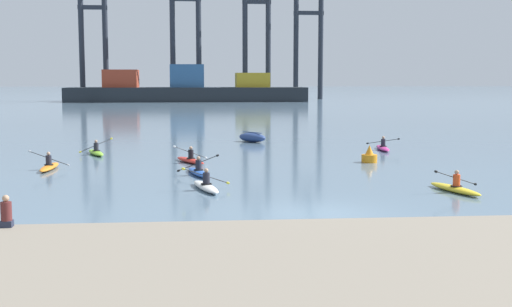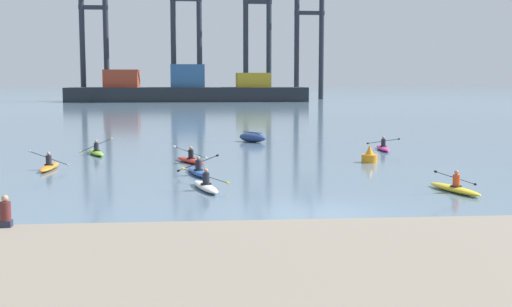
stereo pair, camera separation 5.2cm
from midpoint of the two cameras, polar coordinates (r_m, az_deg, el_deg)
name	(u,v)px [view 1 (the left image)]	position (r m, az deg, el deg)	size (l,w,h in m)	color
ground_plane	(317,214)	(23.61, 5.24, -5.20)	(800.00, 800.00, 0.00)	slate
container_barge	(186,90)	(141.05, -6.06, 5.50)	(50.40, 9.32, 7.82)	#1E2328
gantry_crane_west	(93,27)	(150.69, -13.96, 10.61)	(6.34, 17.42, 30.65)	#232833
gantry_crane_west_mid	(185,19)	(149.55, -6.15, 11.54)	(7.00, 21.25, 35.87)	#232833
gantry_crane_east_mid	(257,22)	(153.01, 0.07, 11.32)	(6.55, 19.34, 34.68)	#232833
gantry_crane_east	(309,30)	(158.47, 4.58, 10.64)	(7.12, 16.78, 33.02)	#232833
capsized_dinghy	(252,137)	(49.97, -0.36, 1.40)	(2.52, 2.69, 0.76)	navy
channel_buoy	(369,156)	(38.33, 9.75, -0.23)	(0.90, 0.90, 1.00)	orange
kayak_blue	(198,172)	(32.94, -5.08, -1.57)	(2.14, 3.45, 1.03)	#2856B2
kayak_white	(206,186)	(28.54, -4.42, -2.81)	(2.12, 3.44, 1.05)	silver
kayak_lime	(96,152)	(42.81, -13.72, 0.12)	(2.04, 3.40, 1.07)	#7ABC2D
kayak_magenta	(383,148)	(45.11, 10.89, 0.51)	(2.27, 3.44, 0.95)	#C13384
kayak_orange	(49,166)	(36.49, -17.50, -1.06)	(2.17, 3.41, 1.07)	orange
kayak_yellow	(455,188)	(29.13, 16.80, -2.88)	(2.15, 3.44, 1.01)	yellow
kayak_red	(190,160)	(37.79, -5.75, -0.55)	(2.01, 3.33, 1.07)	red
seated_onlooker	(6,213)	(19.41, -20.88, -4.83)	(0.32, 0.30, 0.90)	#23283D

